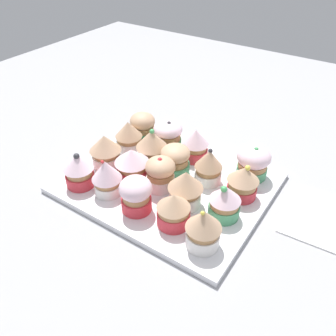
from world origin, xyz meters
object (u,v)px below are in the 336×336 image
object	(u,v)px
cupcake_1	(107,177)
cupcake_4	(203,228)
cupcake_12	(174,160)
cupcake_6	(132,163)
baking_tray	(168,182)
cupcake_0	(79,170)
cupcake_17	(195,144)
cupcake_13	(209,166)
cupcake_10	(129,136)
cupcake_7	(162,174)
cupcake_2	(136,194)
cupcake_5	(105,150)
cupcake_3	(174,209)
cupcake_16	(168,135)
cupcake_18	(253,162)
cupcake_11	(152,147)
cupcake_14	(243,182)
cupcake_8	(185,187)
cupcake_9	(225,201)
napkin	(324,218)
cupcake_15	(143,126)

from	to	relation	value
cupcake_1	cupcake_4	distance (cm)	21.57
cupcake_12	cupcake_6	bearing A→B (deg)	-135.19
baking_tray	cupcake_0	distance (cm)	17.90
cupcake_1	cupcake_17	distance (cm)	20.83
cupcake_0	cupcake_12	world-z (taller)	cupcake_0
cupcake_13	cupcake_10	bearing A→B (deg)	-179.96
cupcake_7	cupcake_12	size ratio (longest dim) A/B	1.06
cupcake_2	cupcake_5	size ratio (longest dim) A/B	0.97
cupcake_0	cupcake_3	world-z (taller)	cupcake_0
cupcake_16	cupcake_12	bearing A→B (deg)	-48.13
cupcake_18	cupcake_1	bearing A→B (deg)	-135.56
cupcake_11	cupcake_17	world-z (taller)	cupcake_11
cupcake_7	cupcake_10	distance (cm)	15.36
cupcake_1	cupcake_14	distance (cm)	25.53
cupcake_3	cupcake_16	bearing A→B (deg)	126.29
cupcake_7	cupcake_8	bearing A→B (deg)	-13.85
cupcake_17	cupcake_1	bearing A→B (deg)	-112.69
cupcake_1	cupcake_11	xyz separation A→B (cm)	(1.32, 12.59, 0.28)
cupcake_4	cupcake_9	world-z (taller)	cupcake_4
cupcake_1	cupcake_14	bearing A→B (deg)	31.86
cupcake_11	cupcake_14	distance (cm)	20.40
cupcake_16	napkin	distance (cm)	36.06
cupcake_4	cupcake_10	xyz separation A→B (cm)	(-27.43, 15.10, -0.16)
cupcake_0	cupcake_3	size ratio (longest dim) A/B	1.12
cupcake_0	cupcake_17	world-z (taller)	cupcake_0
cupcake_3	cupcake_11	xyz separation A→B (cm)	(-13.64, 12.48, 0.84)
cupcake_9	baking_tray	bearing A→B (deg)	168.19
cupcake_12	baking_tray	bearing A→B (deg)	-85.14
cupcake_0	cupcake_15	bearing A→B (deg)	90.46
baking_tray	cupcake_4	world-z (taller)	cupcake_4
cupcake_1	cupcake_8	distance (cm)	15.03
cupcake_6	cupcake_9	size ratio (longest dim) A/B	0.98
cupcake_18	cupcake_17	bearing A→B (deg)	-174.80
cupcake_2	cupcake_18	world-z (taller)	cupcake_18
cupcake_13	cupcake_18	distance (cm)	9.28
cupcake_10	cupcake_3	bearing A→B (deg)	-33.31
cupcake_3	cupcake_4	size ratio (longest dim) A/B	0.85
cupcake_4	cupcake_11	xyz separation A→B (cm)	(-20.21, 13.88, 0.28)
cupcake_11	cupcake_15	xyz separation A→B (cm)	(-7.69, 6.88, -0.85)
cupcake_3	cupcake_12	size ratio (longest dim) A/B	0.98
baking_tray	cupcake_12	bearing A→B (deg)	94.86
cupcake_14	cupcake_18	world-z (taller)	cupcake_18
cupcake_7	cupcake_11	bearing A→B (deg)	139.63
baking_tray	cupcake_17	distance (cm)	10.53
cupcake_15	cupcake_8	bearing A→B (deg)	-34.45
cupcake_6	cupcake_16	world-z (taller)	same
napkin	cupcake_14	bearing A→B (deg)	-165.90
cupcake_4	cupcake_12	bearing A→B (deg)	136.62
cupcake_3	cupcake_18	distance (cm)	21.09
cupcake_4	cupcake_6	bearing A→B (deg)	159.85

